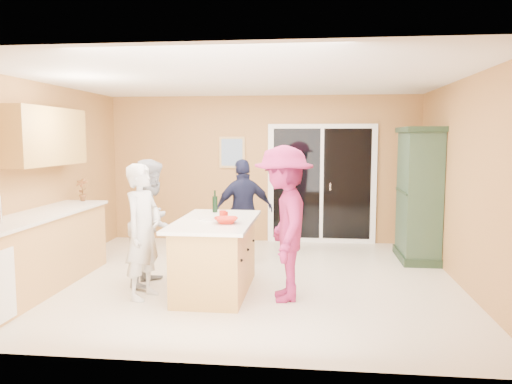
# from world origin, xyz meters

# --- Properties ---
(floor) EXTENTS (5.50, 5.50, 0.00)m
(floor) POSITION_xyz_m (0.00, 0.00, 0.00)
(floor) COLOR silver
(floor) RESTS_ON ground
(ceiling) EXTENTS (5.50, 5.00, 0.10)m
(ceiling) POSITION_xyz_m (0.00, 0.00, 2.60)
(ceiling) COLOR white
(ceiling) RESTS_ON wall_back
(wall_back) EXTENTS (5.50, 0.10, 2.60)m
(wall_back) POSITION_xyz_m (0.00, 2.50, 1.30)
(wall_back) COLOR tan
(wall_back) RESTS_ON ground
(wall_front) EXTENTS (5.50, 0.10, 2.60)m
(wall_front) POSITION_xyz_m (0.00, -2.50, 1.30)
(wall_front) COLOR tan
(wall_front) RESTS_ON ground
(wall_left) EXTENTS (0.10, 5.00, 2.60)m
(wall_left) POSITION_xyz_m (-2.75, 0.00, 1.30)
(wall_left) COLOR tan
(wall_left) RESTS_ON ground
(wall_right) EXTENTS (0.10, 5.00, 2.60)m
(wall_right) POSITION_xyz_m (2.75, 0.00, 1.30)
(wall_right) COLOR tan
(wall_right) RESTS_ON ground
(left_cabinet_run) EXTENTS (0.65, 3.05, 1.24)m
(left_cabinet_run) POSITION_xyz_m (-2.45, -1.05, 0.46)
(left_cabinet_run) COLOR tan
(left_cabinet_run) RESTS_ON floor
(upper_cabinets) EXTENTS (0.35, 1.60, 0.75)m
(upper_cabinets) POSITION_xyz_m (-2.58, -0.20, 1.88)
(upper_cabinets) COLOR tan
(upper_cabinets) RESTS_ON wall_left
(sliding_door) EXTENTS (1.90, 0.07, 2.10)m
(sliding_door) POSITION_xyz_m (1.05, 2.46, 1.05)
(sliding_door) COLOR white
(sliding_door) RESTS_ON floor
(framed_picture) EXTENTS (0.46, 0.04, 0.56)m
(framed_picture) POSITION_xyz_m (-0.55, 2.48, 1.60)
(framed_picture) COLOR tan
(framed_picture) RESTS_ON wall_back
(kitchen_island) EXTENTS (0.92, 1.68, 0.88)m
(kitchen_island) POSITION_xyz_m (-0.27, -0.56, 0.41)
(kitchen_island) COLOR tan
(kitchen_island) RESTS_ON floor
(green_hutch) EXTENTS (0.58, 1.10, 2.02)m
(green_hutch) POSITION_xyz_m (2.49, 1.36, 0.98)
(green_hutch) COLOR #1F3220
(green_hutch) RESTS_ON floor
(woman_white) EXTENTS (0.51, 0.65, 1.57)m
(woman_white) POSITION_xyz_m (-1.05, -0.88, 0.78)
(woman_white) COLOR silver
(woman_white) RESTS_ON floor
(woman_grey) EXTENTS (0.63, 0.79, 1.59)m
(woman_grey) POSITION_xyz_m (-1.13, -0.31, 0.80)
(woman_grey) COLOR #98989B
(woman_grey) RESTS_ON floor
(woman_navy) EXTENTS (0.98, 0.71, 1.55)m
(woman_navy) POSITION_xyz_m (-0.13, 0.94, 0.77)
(woman_navy) COLOR #1B1A3B
(woman_navy) RESTS_ON floor
(woman_magenta) EXTENTS (0.80, 1.22, 1.78)m
(woman_magenta) POSITION_xyz_m (0.56, -0.75, 0.89)
(woman_magenta) COLOR #901F4A
(woman_magenta) RESTS_ON floor
(serving_bowl) EXTENTS (0.33, 0.33, 0.07)m
(serving_bowl) POSITION_xyz_m (-0.10, -0.79, 0.92)
(serving_bowl) COLOR red
(serving_bowl) RESTS_ON kitchen_island
(tulip_vase) EXTENTS (0.19, 0.14, 0.34)m
(tulip_vase) POSITION_xyz_m (-2.45, 0.52, 1.11)
(tulip_vase) COLOR #B21118
(tulip_vase) RESTS_ON left_cabinet_run
(tumbler_near) EXTENTS (0.08, 0.08, 0.10)m
(tumbler_near) POSITION_xyz_m (-0.15, -0.57, 0.93)
(tumbler_near) COLOR red
(tumbler_near) RESTS_ON kitchen_island
(tumbler_far) EXTENTS (0.10, 0.10, 0.12)m
(tumbler_far) POSITION_xyz_m (-0.17, -0.60, 0.94)
(tumbler_far) COLOR red
(tumbler_far) RESTS_ON kitchen_island
(wine_bottle) EXTENTS (0.07, 0.07, 0.29)m
(wine_bottle) POSITION_xyz_m (-0.39, 0.04, 0.99)
(wine_bottle) COLOR black
(wine_bottle) RESTS_ON kitchen_island
(white_plate) EXTENTS (0.25, 0.25, 0.02)m
(white_plate) POSITION_xyz_m (-0.36, -0.53, 0.89)
(white_plate) COLOR silver
(white_plate) RESTS_ON kitchen_island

